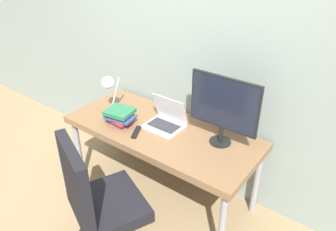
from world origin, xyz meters
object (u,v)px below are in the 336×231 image
at_px(office_chair, 96,198).
at_px(book_stack, 120,116).
at_px(laptop, 166,120).
at_px(desk_lamp, 110,86).
at_px(monitor, 224,106).

bearing_deg(office_chair, book_stack, 119.79).
bearing_deg(laptop, desk_lamp, -167.98).
xyz_separation_m(monitor, office_chair, (-0.45, -0.91, -0.47)).
relative_size(monitor, book_stack, 2.09).
distance_m(desk_lamp, office_chair, 1.01).
relative_size(laptop, office_chair, 0.31).
bearing_deg(laptop, monitor, 7.11).
bearing_deg(desk_lamp, monitor, 9.65).
bearing_deg(book_stack, laptop, 31.84).
height_order(desk_lamp, office_chair, desk_lamp).
bearing_deg(desk_lamp, book_stack, -25.78).
xyz_separation_m(monitor, desk_lamp, (-1.02, -0.17, -0.05)).
distance_m(laptop, book_stack, 0.39).
relative_size(laptop, monitor, 0.56).
relative_size(desk_lamp, book_stack, 1.38).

